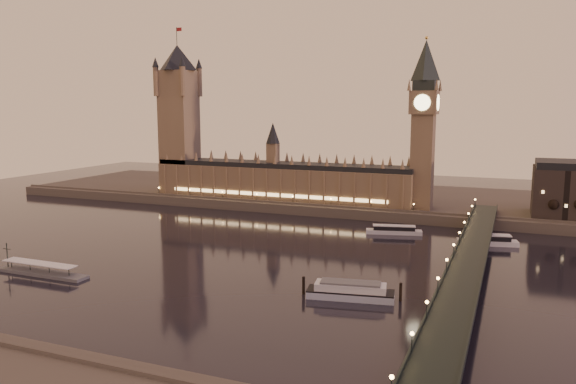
% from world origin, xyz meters
% --- Properties ---
extents(ground, '(700.00, 700.00, 0.00)m').
position_xyz_m(ground, '(0.00, 0.00, 0.00)').
color(ground, black).
rests_on(ground, ground).
extents(far_embankment, '(560.00, 130.00, 6.00)m').
position_xyz_m(far_embankment, '(30.00, 165.00, 3.00)').
color(far_embankment, '#423D35').
rests_on(far_embankment, ground).
extents(palace_of_westminster, '(180.00, 26.62, 52.00)m').
position_xyz_m(palace_of_westminster, '(-40.12, 120.99, 21.71)').
color(palace_of_westminster, brown).
rests_on(palace_of_westminster, ground).
extents(victoria_tower, '(31.68, 31.68, 118.00)m').
position_xyz_m(victoria_tower, '(-120.00, 121.00, 65.79)').
color(victoria_tower, brown).
rests_on(victoria_tower, ground).
extents(big_ben, '(17.68, 17.68, 104.00)m').
position_xyz_m(big_ben, '(53.99, 120.99, 63.95)').
color(big_ben, brown).
rests_on(big_ben, ground).
extents(westminster_bridge, '(13.20, 260.00, 15.30)m').
position_xyz_m(westminster_bridge, '(91.61, 0.00, 5.52)').
color(westminster_bridge, black).
rests_on(westminster_bridge, ground).
extents(bare_tree_0, '(5.50, 5.50, 11.18)m').
position_xyz_m(bare_tree_0, '(126.20, 109.00, 14.33)').
color(bare_tree_0, black).
rests_on(bare_tree_0, ground).
extents(cruise_boat_a, '(30.61, 13.19, 4.79)m').
position_xyz_m(cruise_boat_a, '(47.83, 70.60, 2.11)').
color(cruise_boat_a, silver).
rests_on(cruise_boat_a, ground).
extents(cruise_boat_b, '(29.98, 13.34, 5.37)m').
position_xyz_m(cruise_boat_b, '(96.21, 63.80, 2.37)').
color(cruise_boat_b, silver).
rests_on(cruise_boat_b, ground).
extents(moored_barge, '(35.62, 14.01, 6.62)m').
position_xyz_m(moored_barge, '(54.49, -39.05, 2.80)').
color(moored_barge, '#8F9CB6').
rests_on(moored_barge, ground).
extents(pontoon_pier, '(43.54, 7.26, 11.61)m').
position_xyz_m(pontoon_pier, '(-71.64, -58.83, 1.25)').
color(pontoon_pier, '#595B5E').
rests_on(pontoon_pier, ground).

